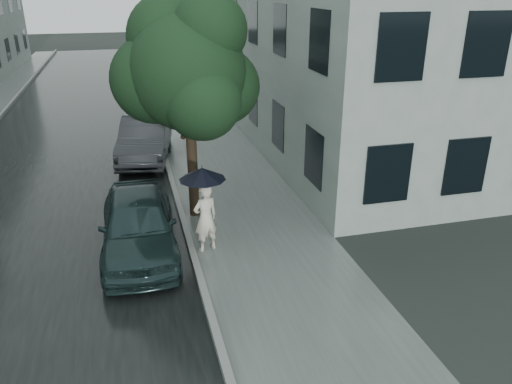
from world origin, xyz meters
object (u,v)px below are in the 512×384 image
object	(u,v)px
street_tree	(187,70)
car_near	(138,224)
car_far	(145,138)
lamp_post	(157,72)
pedestrian	(206,218)

from	to	relation	value
street_tree	car_near	bearing A→B (deg)	-130.15
car_far	lamp_post	bearing A→B (deg)	39.64
lamp_post	car_far	distance (m)	2.36
street_tree	lamp_post	world-z (taller)	street_tree
car_far	car_near	bearing A→B (deg)	-85.27
pedestrian	car_near	xyz separation A→B (m)	(-1.54, 0.32, -0.11)
lamp_post	car_near	distance (m)	7.78
street_tree	car_near	distance (m)	4.00
pedestrian	lamp_post	xyz separation A→B (m)	(-0.37, 7.67, 2.16)
lamp_post	car_far	bearing A→B (deg)	-164.38
lamp_post	car_far	size ratio (longest dim) A/B	1.15
street_tree	car_near	world-z (taller)	street_tree
pedestrian	street_tree	distance (m)	3.76
pedestrian	car_near	distance (m)	1.58
pedestrian	car_far	distance (m)	7.37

